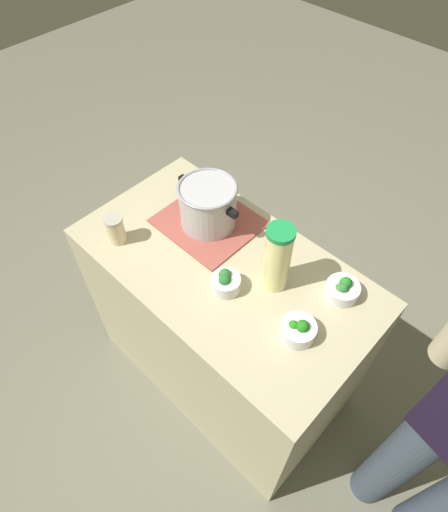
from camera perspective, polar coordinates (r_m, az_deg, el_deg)
name	(u,v)px	position (r m, az deg, el deg)	size (l,w,h in m)	color
ground_plane	(224,367)	(2.31, 0.00, -14.47)	(8.00, 8.00, 0.00)	slate
counter_slab	(224,325)	(1.92, 0.00, -9.11)	(1.12, 0.62, 0.87)	#BCB28A
dish_cloth	(209,222)	(1.69, -2.05, 4.52)	(0.36, 0.33, 0.01)	#A75045
cooking_pot	(208,204)	(1.62, -2.14, 6.84)	(0.29, 0.22, 0.18)	#B7B7BC
lemonade_pitcher	(277,258)	(1.41, 7.02, -0.28)	(0.09, 0.09, 0.27)	#F4EE99
mason_jar	(116,229)	(1.64, -14.10, 3.43)	(0.07, 0.07, 0.12)	beige
broccoli_bowl_front	(298,330)	(1.39, 9.73, -9.56)	(0.12, 0.12, 0.08)	silver
broccoli_bowl_center	(342,289)	(1.51, 15.35, -4.26)	(0.12, 0.12, 0.08)	silver
broccoli_bowl_back	(226,282)	(1.47, 0.21, -3.46)	(0.10, 0.10, 0.08)	silver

